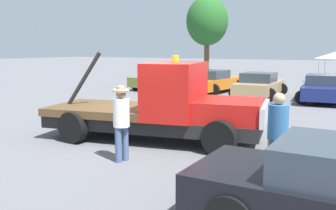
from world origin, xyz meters
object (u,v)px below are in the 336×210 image
at_px(parked_car_orange, 212,82).
at_px(tree_left, 207,21).
at_px(person_at_hood, 121,117).
at_px(parked_car_olive, 162,79).
at_px(person_near_truck, 278,131).
at_px(parked_car_tan, 259,85).
at_px(tow_truck, 166,108).
at_px(parked_car_navy, 324,88).

relative_size(parked_car_orange, tree_left, 0.56).
distance_m(person_at_hood, parked_car_olive, 15.96).
distance_m(person_near_truck, tree_left, 35.89).
relative_size(person_at_hood, tree_left, 0.21).
height_order(parked_car_olive, parked_car_tan, same).
bearing_deg(tow_truck, tree_left, 100.35).
xyz_separation_m(person_at_hood, parked_car_orange, (-3.84, 13.80, -0.39)).
height_order(person_near_truck, parked_car_tan, person_near_truck).
bearing_deg(parked_car_tan, person_near_truck, -164.05).
height_order(tow_truck, person_near_truck, tow_truck).
bearing_deg(parked_car_orange, person_at_hood, -160.63).
distance_m(parked_car_olive, parked_car_orange, 3.72).
bearing_deg(tree_left, parked_car_tan, -58.15).
distance_m(person_near_truck, parked_car_tan, 13.14).
xyz_separation_m(parked_car_olive, tree_left, (-5.15, 18.15, 4.94)).
xyz_separation_m(person_near_truck, tree_left, (-16.13, 31.73, 4.57)).
distance_m(parked_car_tan, parked_car_navy, 3.23).
distance_m(person_at_hood, parked_car_orange, 14.33).
height_order(parked_car_orange, tree_left, tree_left).
xyz_separation_m(person_near_truck, parked_car_orange, (-7.27, 13.33, -0.37)).
relative_size(tow_truck, parked_car_tan, 1.51).
distance_m(parked_car_olive, parked_car_navy, 10.09).
bearing_deg(person_near_truck, parked_car_navy, -166.61).
bearing_deg(person_near_truck, parked_car_olive, -131.88).
xyz_separation_m(tow_truck, parked_car_olive, (-7.42, 11.86, -0.30)).
xyz_separation_m(parked_car_tan, tree_left, (-11.97, 19.27, 4.95)).
height_order(tow_truck, tree_left, tree_left).
bearing_deg(parked_car_olive, tree_left, 21.43).
bearing_deg(parked_car_orange, person_near_truck, -147.56).
relative_size(tow_truck, parked_car_olive, 1.30).
relative_size(person_at_hood, parked_car_tan, 0.41).
bearing_deg(person_at_hood, parked_car_tan, 105.04).
distance_m(parked_car_olive, parked_car_tan, 6.92).
bearing_deg(parked_car_olive, parked_car_tan, -93.75).
xyz_separation_m(parked_car_orange, tree_left, (-8.86, 18.40, 4.94)).
xyz_separation_m(parked_car_orange, parked_car_navy, (6.34, -0.68, 0.00)).
bearing_deg(person_at_hood, tow_truck, 105.24).
distance_m(person_at_hood, tree_left, 34.92).
xyz_separation_m(tow_truck, person_near_truck, (3.56, -1.72, 0.07)).
height_order(parked_car_olive, parked_car_orange, same).
distance_m(person_at_hood, parked_car_navy, 13.36).
bearing_deg(tree_left, tow_truck, -67.28).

